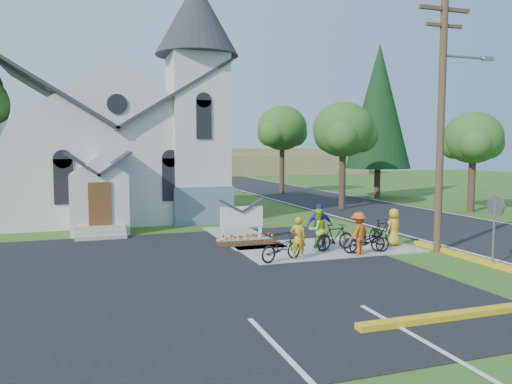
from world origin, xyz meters
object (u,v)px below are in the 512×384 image
object	(u,v)px
utility_pole	(443,112)
cyclist_0	(298,238)
bike_0	(281,247)
bike_3	(382,230)
cyclist_2	(320,226)
bike_2	(369,241)
stop_sign	(495,215)
cyclist_4	(394,227)
cyclist_1	(318,230)
bike_4	(364,240)
bike_1	(335,237)
cyclist_3	(358,233)
church_sign	(242,217)

from	to	relation	value
utility_pole	cyclist_0	bearing A→B (deg)	176.28
bike_0	bike_3	size ratio (longest dim) A/B	1.12
cyclist_2	bike_2	world-z (taller)	cyclist_2
utility_pole	stop_sign	xyz separation A→B (m)	(0.07, -2.70, -3.62)
cyclist_0	cyclist_4	xyz separation A→B (m)	(4.71, 1.03, -0.01)
utility_pole	bike_0	world-z (taller)	utility_pole
stop_sign	cyclist_1	distance (m)	6.26
bike_2	bike_4	size ratio (longest dim) A/B	0.96
utility_pole	bike_1	xyz separation A→B (m)	(-3.80, 1.35, -4.84)
utility_pole	cyclist_3	size ratio (longest dim) A/B	6.21
bike_0	cyclist_4	world-z (taller)	cyclist_4
utility_pole	cyclist_0	world-z (taller)	utility_pole
cyclist_1	bike_1	bearing A→B (deg)	156.64
church_sign	stop_sign	world-z (taller)	stop_sign
bike_1	church_sign	bearing A→B (deg)	31.25
church_sign	bike_1	bearing A→B (deg)	-50.48
bike_1	cyclist_1	bearing A→B (deg)	66.37
church_sign	stop_sign	size ratio (longest dim) A/B	0.89
cyclist_0	cyclist_1	bearing A→B (deg)	-115.32
church_sign	bike_2	xyz separation A→B (m)	(3.77, -4.21, -0.53)
bike_1	bike_3	world-z (taller)	bike_1
bike_2	bike_4	bearing A→B (deg)	56.51
utility_pole	bike_3	world-z (taller)	utility_pole
cyclist_2	bike_4	bearing A→B (deg)	145.63
cyclist_0	bike_0	xyz separation A→B (m)	(-0.68, -0.08, -0.29)
cyclist_0	bike_1	bearing A→B (deg)	-130.06
stop_sign	cyclist_2	bearing A→B (deg)	132.87
church_sign	bike_0	world-z (taller)	church_sign
bike_3	cyclist_0	bearing A→B (deg)	96.16
bike_1	cyclist_4	bearing A→B (deg)	-97.12
church_sign	cyclist_1	bearing A→B (deg)	-56.36
church_sign	bike_0	bearing A→B (deg)	-88.69
church_sign	cyclist_2	xyz separation A→B (m)	(2.37, -2.81, -0.08)
bike_0	bike_4	bearing A→B (deg)	-105.71
bike_0	bike_3	distance (m)	5.72
church_sign	cyclist_3	distance (m)	5.44
bike_1	cyclist_3	size ratio (longest dim) A/B	1.07
cyclist_1	cyclist_2	bearing A→B (deg)	-133.47
cyclist_0	cyclist_2	distance (m)	2.20
cyclist_0	cyclist_2	xyz separation A→B (m)	(1.60, 1.52, 0.13)
cyclist_1	bike_4	bearing A→B (deg)	140.41
stop_sign	bike_3	xyz separation A→B (m)	(-1.15, 4.94, -1.24)
cyclist_3	bike_3	bearing A→B (deg)	-164.43
utility_pole	cyclist_2	size ratio (longest dim) A/B	5.59
bike_3	bike_4	size ratio (longest dim) A/B	0.92
bike_1	cyclist_4	xyz separation A→B (m)	(2.72, 0.05, 0.25)
utility_pole	cyclist_4	xyz separation A→B (m)	(-1.08, 1.40, -4.59)
church_sign	bike_3	size ratio (longest dim) A/B	1.35
cyclist_2	bike_3	size ratio (longest dim) A/B	1.10
cyclist_0	bike_1	world-z (taller)	cyclist_0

